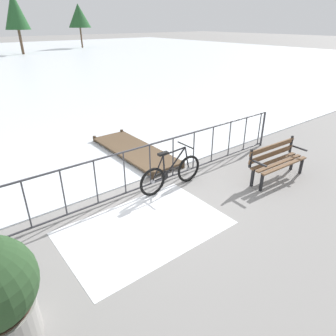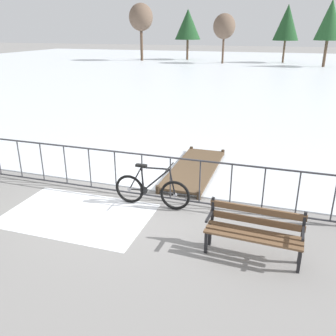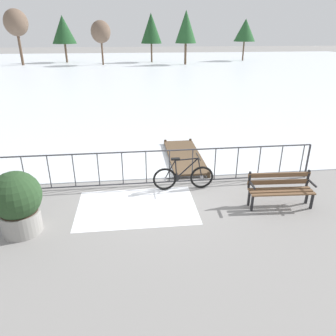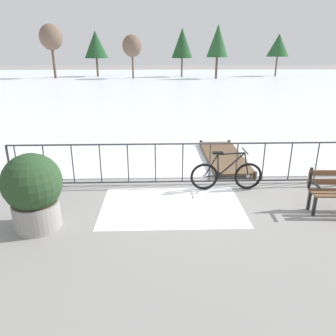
{
  "view_description": "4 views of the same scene",
  "coord_description": "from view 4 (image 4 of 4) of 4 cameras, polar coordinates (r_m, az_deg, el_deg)",
  "views": [
    {
      "loc": [
        -3.13,
        -5.04,
        3.49
      ],
      "look_at": [
        0.3,
        -0.69,
        0.76
      ],
      "focal_mm": 32.18,
      "sensor_mm": 36.0,
      "label": 1
    },
    {
      "loc": [
        3.2,
        -6.94,
        3.63
      ],
      "look_at": [
        1.09,
        -0.45,
        0.99
      ],
      "focal_mm": 38.47,
      "sensor_mm": 36.0,
      "label": 2
    },
    {
      "loc": [
        -0.68,
        -8.24,
        4.15
      ],
      "look_at": [
        0.29,
        0.02,
        0.51
      ],
      "focal_mm": 33.94,
      "sensor_mm": 36.0,
      "label": 3
    },
    {
      "loc": [
        -0.94,
        -7.3,
        3.1
      ],
      "look_at": [
        -0.71,
        -0.56,
        0.64
      ],
      "focal_mm": 33.98,
      "sensor_mm": 36.0,
      "label": 4
    }
  ],
  "objects": [
    {
      "name": "ground_plane",
      "position": [
        7.99,
        4.96,
        -2.91
      ],
      "size": [
        160.0,
        160.0,
        0.0
      ],
      "primitive_type": "plane",
      "color": "gray"
    },
    {
      "name": "frozen_pond",
      "position": [
        35.85,
        -0.47,
        15.06
      ],
      "size": [
        80.0,
        56.0,
        0.03
      ],
      "primitive_type": "cube",
      "color": "silver",
      "rests_on": "ground"
    },
    {
      "name": "snow_patch",
      "position": [
        6.85,
        0.68,
        -6.87
      ],
      "size": [
        2.99,
        1.95,
        0.01
      ],
      "primitive_type": "cube",
      "color": "white",
      "rests_on": "ground"
    },
    {
      "name": "railing_fence",
      "position": [
        7.79,
        5.08,
        0.89
      ],
      "size": [
        9.06,
        0.06,
        1.07
      ],
      "color": "#38383D",
      "rests_on": "ground"
    },
    {
      "name": "bicycle_near_railing",
      "position": [
        7.66,
        10.39,
        -1.22
      ],
      "size": [
        1.71,
        0.52,
        0.97
      ],
      "color": "black",
      "rests_on": "ground"
    },
    {
      "name": "planter_with_shrub",
      "position": [
        6.26,
        -23.01,
        -3.69
      ],
      "size": [
        1.06,
        1.06,
        1.44
      ],
      "color": "gray",
      "rests_on": "ground"
    },
    {
      "name": "wooden_dock",
      "position": [
        9.85,
        10.0,
        2.08
      ],
      "size": [
        1.1,
        3.24,
        0.2
      ],
      "color": "brown",
      "rests_on": "ground"
    },
    {
      "name": "tree_far_west",
      "position": [
        44.47,
        -20.26,
        21.11
      ],
      "size": [
        2.78,
        2.78,
        6.42
      ],
      "color": "brown",
      "rests_on": "ground"
    },
    {
      "name": "tree_west_mid",
      "position": [
        41.8,
        -6.46,
        20.92
      ],
      "size": [
        2.37,
        2.37,
        5.18
      ],
      "color": "brown",
      "rests_on": "ground"
    },
    {
      "name": "tree_centre",
      "position": [
        44.79,
        2.56,
        21.47
      ],
      "size": [
        2.77,
        2.77,
        6.14
      ],
      "color": "brown",
      "rests_on": "ground"
    },
    {
      "name": "tree_east_mid",
      "position": [
        41.68,
        8.92,
        21.58
      ],
      "size": [
        2.61,
        2.61,
        6.33
      ],
      "color": "brown",
      "rests_on": "ground"
    },
    {
      "name": "tree_far_east",
      "position": [
        48.36,
        19.2,
        20.08
      ],
      "size": [
        2.97,
        2.97,
        5.51
      ],
      "color": "brown",
      "rests_on": "ground"
    },
    {
      "name": "tree_extra",
      "position": [
        46.28,
        -12.84,
        20.79
      ],
      "size": [
        3.12,
        3.12,
        5.86
      ],
      "color": "brown",
      "rests_on": "ground"
    }
  ]
}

